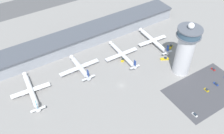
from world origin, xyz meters
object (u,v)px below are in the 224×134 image
Objects in this scene: airplane_gate_alpha at (31,91)px; airplane_gate_bravo at (80,67)px; control_tower at (185,49)px; car_yellow_taxi at (213,69)px; airplane_gate_delta at (153,41)px; service_truck_baggage at (170,47)px; service_truck_catering at (123,60)px; airplane_gate_charlie at (122,54)px; car_white_wagon at (195,115)px; car_red_hatchback at (207,90)px; service_truck_fuel at (165,59)px; car_grey_coupe at (216,84)px.

airplane_gate_bravo is at bearing 4.52° from airplane_gate_alpha.
control_tower is 12.42× the size of car_yellow_taxi.
airplane_gate_delta is 6.70× the size of service_truck_baggage.
service_truck_catering is (-39.61, -4.74, -3.38)m from airplane_gate_delta.
airplane_gate_bravo reaches higher than service_truck_catering.
airplane_gate_charlie is (-33.61, 42.94, -20.79)m from control_tower.
car_white_wagon is (50.66, -89.46, -3.64)m from airplane_gate_bravo.
airplane_gate_charlie is (41.87, -4.76, -0.27)m from airplane_gate_bravo.
airplane_gate_alpha is 143.17m from car_red_hatchback.
service_truck_fuel is (-1.29, 19.23, -23.87)m from control_tower.
control_tower is at bearing -20.01° from airplane_gate_alpha.
airplane_gate_bravo is 117.59m from car_grey_coupe.
airplane_gate_bravo reaches higher than car_red_hatchback.
airplane_gate_charlie is at bearing 136.11° from car_yellow_taxi.
airplane_gate_delta reaches higher than car_red_hatchback.
service_truck_baggage is at bearing -51.57° from airplane_gate_delta.
service_truck_baggage is 60.66m from car_red_hatchback.
airplane_gate_alpha is 0.97× the size of airplane_gate_delta.
control_tower reaches higher than airplane_gate_bravo.
car_white_wagon is at bearing -161.14° from car_grey_coupe.
airplane_gate_alpha is 5.70× the size of service_truck_fuel.
airplane_gate_alpha is 122.41m from service_truck_fuel.
car_yellow_taxi is (51.25, 26.94, -0.07)m from car_white_wagon.
airplane_gate_charlie reaches higher than service_truck_baggage.
service_truck_catering is at bearing 125.85° from car_grey_coupe.
car_grey_coupe is (47.62, -71.44, -3.44)m from airplane_gate_charlie.
airplane_gate_charlie is (87.51, -1.15, 0.03)m from airplane_gate_alpha.
car_red_hatchback is 0.91× the size of car_white_wagon.
airplane_gate_alpha is at bearing 179.95° from airplane_gate_delta.
car_grey_coupe is at bearing -91.72° from service_truck_baggage.
service_truck_fuel is (119.82, -24.86, -3.05)m from airplane_gate_alpha.
car_red_hatchback is at bearing -149.87° from car_yellow_taxi.
car_white_wagon is at bearing -119.49° from service_truck_baggage.
airplane_gate_delta is 5.85× the size of service_truck_fuel.
service_truck_catering is (-1.33, -3.69, -3.08)m from airplane_gate_charlie.
airplane_gate_delta is (80.15, -3.71, 0.04)m from airplane_gate_bravo.
airplane_gate_charlie is at bearing 70.17° from service_truck_catering.
service_truck_baggage is at bearing 60.51° from car_white_wagon.
service_truck_fuel is at bearing -30.75° from service_truck_catering.
car_grey_coupe is 18.48m from car_yellow_taxi.
car_red_hatchback is (-13.85, -59.06, -0.35)m from service_truck_baggage.
airplane_gate_bravo is 119.62m from car_yellow_taxi.
airplane_gate_bravo reaches higher than service_truck_fuel.
car_yellow_taxi is at bearing -50.85° from service_truck_fuel.
car_grey_coupe is at bearing 18.86° from car_white_wagon.
airplane_gate_bravo is at bearing 169.03° from service_truck_baggage.
car_grey_coupe is 12.11m from car_red_hatchback.
service_truck_baggage is (15.77, 30.01, -23.82)m from control_tower.
control_tower is 58.36m from airplane_gate_charlie.
airplane_gate_delta is 9.65× the size of car_grey_coupe.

